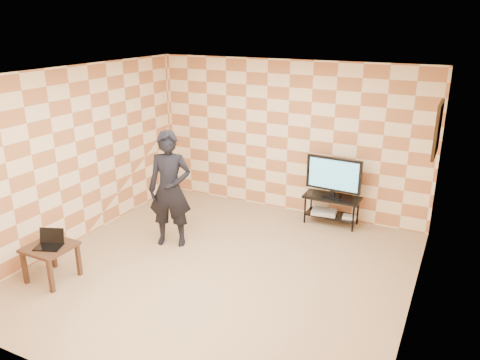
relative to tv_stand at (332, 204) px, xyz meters
name	(u,v)px	position (x,y,z in m)	size (l,w,h in m)	color
floor	(221,270)	(-0.94, -2.21, -0.36)	(5.00, 5.00, 0.00)	tan
wall_back	(288,138)	(-0.94, 0.29, 0.99)	(5.00, 0.02, 2.70)	#FDE6BB
wall_front	(80,264)	(-0.94, -4.71, 0.99)	(5.00, 0.02, 2.70)	#FDE6BB
wall_left	(77,156)	(-3.44, -2.21, 0.99)	(0.02, 5.00, 2.70)	#FDE6BB
wall_right	(421,212)	(1.56, -2.21, 0.99)	(0.02, 5.00, 2.70)	#FDE6BB
ceiling	(218,74)	(-0.94, -2.21, 2.34)	(5.00, 5.00, 0.02)	white
wall_art	(438,129)	(1.53, -0.66, 1.59)	(0.04, 0.72, 0.72)	black
tv_stand	(332,204)	(0.00, 0.00, 0.00)	(0.94, 0.42, 0.50)	black
tv	(334,175)	(0.00, 0.00, 0.51)	(0.94, 0.19, 0.68)	black
dvd_player	(324,212)	(-0.11, -0.03, -0.16)	(0.41, 0.29, 0.07)	#B2B2B4
game_console	(349,217)	(0.32, -0.04, -0.17)	(0.22, 0.16, 0.05)	silver
side_table	(50,252)	(-2.86, -3.43, 0.05)	(0.58, 0.58, 0.50)	#352117
laptop	(50,243)	(-2.84, -3.43, 0.19)	(0.40, 0.36, 0.22)	black
person	(170,189)	(-2.02, -1.82, 0.53)	(0.66, 0.43, 1.80)	black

